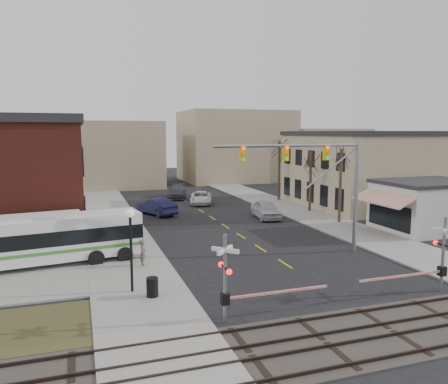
{
  "coord_description": "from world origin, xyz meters",
  "views": [
    {
      "loc": [
        -12.26,
        -22.35,
        8.34
      ],
      "look_at": [
        -1.02,
        11.28,
        3.5
      ],
      "focal_mm": 35.0,
      "sensor_mm": 36.0,
      "label": 1
    }
  ],
  "objects_px": {
    "transit_bus": "(42,239)",
    "car_b": "(156,206)",
    "trash_bin": "(152,287)",
    "rr_crossing_west": "(234,279)",
    "street_lamp": "(131,233)",
    "car_d": "(177,192)",
    "pedestrian_near": "(143,253)",
    "pedestrian_far": "(113,246)",
    "traffic_signal_mast": "(321,171)",
    "car_c": "(201,198)",
    "car_a": "(266,209)",
    "rr_crossing_east": "(437,256)"
  },
  "relations": [
    {
      "from": "trash_bin",
      "to": "pedestrian_near",
      "type": "distance_m",
      "value": 5.37
    },
    {
      "from": "rr_crossing_west",
      "to": "car_b",
      "type": "height_order",
      "value": "rr_crossing_west"
    },
    {
      "from": "rr_crossing_east",
      "to": "street_lamp",
      "type": "xyz_separation_m",
      "value": [
        -15.14,
        4.83,
        1.27
      ]
    },
    {
      "from": "rr_crossing_west",
      "to": "car_b",
      "type": "relative_size",
      "value": 1.07
    },
    {
      "from": "street_lamp",
      "to": "car_c",
      "type": "xyz_separation_m",
      "value": [
        11.15,
        26.82,
        -2.51
      ]
    },
    {
      "from": "traffic_signal_mast",
      "to": "trash_bin",
      "type": "height_order",
      "value": "traffic_signal_mast"
    },
    {
      "from": "traffic_signal_mast",
      "to": "pedestrian_near",
      "type": "relative_size",
      "value": 6.38
    },
    {
      "from": "car_a",
      "to": "pedestrian_near",
      "type": "bearing_deg",
      "value": -131.68
    },
    {
      "from": "traffic_signal_mast",
      "to": "car_b",
      "type": "distance_m",
      "value": 20.54
    },
    {
      "from": "trash_bin",
      "to": "rr_crossing_west",
      "type": "bearing_deg",
      "value": -51.93
    },
    {
      "from": "car_d",
      "to": "rr_crossing_west",
      "type": "bearing_deg",
      "value": -83.69
    },
    {
      "from": "rr_crossing_west",
      "to": "car_c",
      "type": "bearing_deg",
      "value": 77.12
    },
    {
      "from": "street_lamp",
      "to": "car_a",
      "type": "bearing_deg",
      "value": 47.83
    },
    {
      "from": "car_d",
      "to": "street_lamp",
      "type": "bearing_deg",
      "value": -91.52
    },
    {
      "from": "car_d",
      "to": "trash_bin",
      "type": "bearing_deg",
      "value": -89.61
    },
    {
      "from": "traffic_signal_mast",
      "to": "car_c",
      "type": "bearing_deg",
      "value": 94.6
    },
    {
      "from": "transit_bus",
      "to": "car_d",
      "type": "relative_size",
      "value": 2.19
    },
    {
      "from": "pedestrian_far",
      "to": "traffic_signal_mast",
      "type": "bearing_deg",
      "value": -44.61
    },
    {
      "from": "street_lamp",
      "to": "pedestrian_near",
      "type": "distance_m",
      "value": 5.01
    },
    {
      "from": "rr_crossing_east",
      "to": "pedestrian_far",
      "type": "bearing_deg",
      "value": 143.48
    },
    {
      "from": "trash_bin",
      "to": "car_a",
      "type": "xyz_separation_m",
      "value": [
        13.99,
        17.47,
        0.25
      ]
    },
    {
      "from": "rr_crossing_west",
      "to": "street_lamp",
      "type": "xyz_separation_m",
      "value": [
        -3.89,
        4.89,
        1.27
      ]
    },
    {
      "from": "car_c",
      "to": "pedestrian_near",
      "type": "bearing_deg",
      "value": -97.39
    },
    {
      "from": "street_lamp",
      "to": "car_a",
      "type": "height_order",
      "value": "street_lamp"
    },
    {
      "from": "rr_crossing_east",
      "to": "pedestrian_far",
      "type": "height_order",
      "value": "rr_crossing_east"
    },
    {
      "from": "traffic_signal_mast",
      "to": "trash_bin",
      "type": "relative_size",
      "value": 10.79
    },
    {
      "from": "transit_bus",
      "to": "car_b",
      "type": "distance_m",
      "value": 18.08
    },
    {
      "from": "car_d",
      "to": "transit_bus",
      "type": "bearing_deg",
      "value": -104.01
    },
    {
      "from": "car_b",
      "to": "car_a",
      "type": "bearing_deg",
      "value": 128.47
    },
    {
      "from": "car_a",
      "to": "trash_bin",
      "type": "bearing_deg",
      "value": -121.86
    },
    {
      "from": "car_d",
      "to": "pedestrian_near",
      "type": "height_order",
      "value": "pedestrian_near"
    },
    {
      "from": "transit_bus",
      "to": "rr_crossing_west",
      "type": "height_order",
      "value": "rr_crossing_west"
    },
    {
      "from": "car_a",
      "to": "car_c",
      "type": "height_order",
      "value": "car_a"
    },
    {
      "from": "trash_bin",
      "to": "car_c",
      "type": "distance_m",
      "value": 29.7
    },
    {
      "from": "pedestrian_far",
      "to": "transit_bus",
      "type": "bearing_deg",
      "value": 153.42
    },
    {
      "from": "pedestrian_near",
      "to": "pedestrian_far",
      "type": "relative_size",
      "value": 1.08
    },
    {
      "from": "trash_bin",
      "to": "car_c",
      "type": "relative_size",
      "value": 0.19
    },
    {
      "from": "car_d",
      "to": "pedestrian_near",
      "type": "xyz_separation_m",
      "value": [
        -8.31,
        -27.95,
        0.13
      ]
    },
    {
      "from": "transit_bus",
      "to": "car_a",
      "type": "distance_m",
      "value": 22.05
    },
    {
      "from": "car_d",
      "to": "car_b",
      "type": "bearing_deg",
      "value": -98.05
    },
    {
      "from": "street_lamp",
      "to": "car_c",
      "type": "bearing_deg",
      "value": 67.43
    },
    {
      "from": "street_lamp",
      "to": "car_d",
      "type": "bearing_deg",
      "value": 73.61
    },
    {
      "from": "rr_crossing_east",
      "to": "street_lamp",
      "type": "distance_m",
      "value": 15.95
    },
    {
      "from": "transit_bus",
      "to": "pedestrian_far",
      "type": "bearing_deg",
      "value": 4.07
    },
    {
      "from": "traffic_signal_mast",
      "to": "rr_crossing_west",
      "type": "relative_size",
      "value": 1.88
    },
    {
      "from": "car_d",
      "to": "pedestrian_far",
      "type": "height_order",
      "value": "pedestrian_far"
    },
    {
      "from": "rr_crossing_west",
      "to": "pedestrian_near",
      "type": "bearing_deg",
      "value": 106.5
    },
    {
      "from": "rr_crossing_west",
      "to": "rr_crossing_east",
      "type": "relative_size",
      "value": 1.0
    },
    {
      "from": "car_b",
      "to": "transit_bus",
      "type": "bearing_deg",
      "value": 33.52
    },
    {
      "from": "street_lamp",
      "to": "trash_bin",
      "type": "distance_m",
      "value": 2.96
    }
  ]
}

